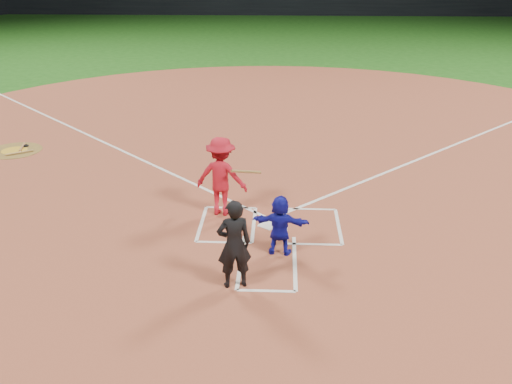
{
  "coord_description": "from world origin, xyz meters",
  "views": [
    {
      "loc": [
        0.22,
        -11.86,
        5.84
      ],
      "look_at": [
        -0.3,
        -0.4,
        1.0
      ],
      "focal_mm": 40.0,
      "sensor_mm": 36.0,
      "label": 1
    }
  ],
  "objects_px": {
    "batter_at_plate": "(221,176)",
    "catcher": "(280,225)",
    "home_plate": "(270,224)",
    "on_deck_circle": "(14,151)",
    "umpire": "(234,244)"
  },
  "relations": [
    {
      "from": "catcher",
      "to": "umpire",
      "type": "relative_size",
      "value": 0.73
    },
    {
      "from": "home_plate",
      "to": "batter_at_plate",
      "type": "relative_size",
      "value": 0.31
    },
    {
      "from": "home_plate",
      "to": "catcher",
      "type": "bearing_deg",
      "value": 100.14
    },
    {
      "from": "umpire",
      "to": "catcher",
      "type": "bearing_deg",
      "value": -137.75
    },
    {
      "from": "on_deck_circle",
      "to": "umpire",
      "type": "xyz_separation_m",
      "value": [
        7.65,
        -7.6,
        0.87
      ]
    },
    {
      "from": "umpire",
      "to": "batter_at_plate",
      "type": "height_order",
      "value": "batter_at_plate"
    },
    {
      "from": "on_deck_circle",
      "to": "catcher",
      "type": "distance_m",
      "value": 10.58
    },
    {
      "from": "umpire",
      "to": "batter_at_plate",
      "type": "xyz_separation_m",
      "value": [
        -0.57,
        3.22,
        0.07
      ]
    },
    {
      "from": "on_deck_circle",
      "to": "umpire",
      "type": "distance_m",
      "value": 10.82
    },
    {
      "from": "batter_at_plate",
      "to": "umpire",
      "type": "bearing_deg",
      "value": -80.05
    },
    {
      "from": "batter_at_plate",
      "to": "catcher",
      "type": "bearing_deg",
      "value": -53.82
    },
    {
      "from": "home_plate",
      "to": "catcher",
      "type": "relative_size",
      "value": 0.46
    },
    {
      "from": "home_plate",
      "to": "umpire",
      "type": "xyz_separation_m",
      "value": [
        -0.6,
        -2.63,
        0.87
      ]
    },
    {
      "from": "home_plate",
      "to": "catcher",
      "type": "height_order",
      "value": "catcher"
    },
    {
      "from": "home_plate",
      "to": "batter_at_plate",
      "type": "height_order",
      "value": "batter_at_plate"
    }
  ]
}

